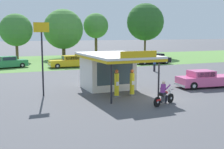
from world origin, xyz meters
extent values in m
plane|color=#4C4C51|center=(0.00, 0.00, 0.00)|extent=(300.00, 300.00, 0.00)
cube|color=#56843D|center=(0.00, 30.00, 0.00)|extent=(120.00, 24.00, 0.01)
cube|color=silver|center=(-1.51, 4.86, 1.42)|extent=(3.80, 3.22, 2.83)
cube|color=#384C56|center=(-1.51, 3.27, 1.47)|extent=(3.04, 0.05, 1.81)
cube|color=silver|center=(-1.51, 3.07, 2.91)|extent=(4.50, 7.30, 0.16)
cube|color=gold|center=(-1.51, 3.07, 2.73)|extent=(4.50, 7.30, 0.18)
cube|color=gold|center=(-1.51, -0.56, 3.21)|extent=(2.66, 0.08, 0.44)
cylinder|color=black|center=(0.28, -0.19, 1.42)|extent=(0.12, 0.12, 2.83)
cylinder|color=black|center=(-3.31, -0.19, 1.42)|extent=(0.12, 0.12, 2.83)
cube|color=slate|center=(-2.14, 1.58, 0.05)|extent=(0.44, 0.44, 0.10)
cylinder|color=yellow|center=(-2.14, 1.58, 0.91)|extent=(0.34, 0.34, 1.62)
cube|color=white|center=(-2.14, 1.40, 0.99)|extent=(0.22, 0.02, 0.28)
sphere|color=orange|center=(-2.14, 1.58, 1.86)|extent=(0.26, 0.26, 0.26)
cube|color=slate|center=(-0.89, 1.58, 0.05)|extent=(0.44, 0.44, 0.10)
cylinder|color=yellow|center=(-0.89, 1.58, 0.89)|extent=(0.34, 0.34, 1.57)
cube|color=white|center=(-0.89, 1.40, 0.97)|extent=(0.22, 0.02, 0.28)
sphere|color=orange|center=(-0.89, 1.58, 1.81)|extent=(0.26, 0.26, 0.26)
cylinder|color=black|center=(0.36, -1.56, 0.32)|extent=(0.63, 0.34, 0.64)
cylinder|color=silver|center=(0.36, -1.56, 0.32)|extent=(0.19, 0.17, 0.16)
cylinder|color=black|center=(-1.03, -2.14, 0.32)|extent=(0.63, 0.34, 0.64)
cylinder|color=silver|center=(-1.03, -2.14, 0.32)|extent=(0.19, 0.17, 0.16)
ellipsoid|color=#B21414|center=(-0.24, -1.81, 0.78)|extent=(0.61, 0.44, 0.24)
cube|color=#59595E|center=(-0.29, -1.83, 0.42)|extent=(0.50, 0.39, 0.36)
cube|color=black|center=(-0.56, -1.95, 0.72)|extent=(0.54, 0.43, 0.10)
cylinder|color=silver|center=(0.27, -1.60, 0.60)|extent=(0.37, 0.21, 0.71)
cylinder|color=silver|center=(0.16, -1.65, 0.98)|extent=(0.30, 0.66, 0.04)
sphere|color=silver|center=(0.25, -1.61, 0.82)|extent=(0.16, 0.16, 0.16)
cube|color=#B21414|center=(-0.98, -2.12, 0.44)|extent=(0.48, 0.34, 0.12)
cylinder|color=silver|center=(-0.71, -1.86, 0.28)|extent=(0.68, 0.35, 0.18)
cube|color=black|center=(-0.50, -1.92, 0.78)|extent=(0.50, 0.47, 0.14)
cylinder|color=black|center=(-0.38, -1.70, 0.38)|extent=(0.20, 0.26, 0.56)
cylinder|color=black|center=(-0.25, -1.99, 0.38)|extent=(0.20, 0.26, 0.56)
cylinder|color=#8C338C|center=(-0.46, -1.91, 1.09)|extent=(0.50, 0.45, 0.60)
sphere|color=beige|center=(-0.41, -1.88, 1.47)|extent=(0.22, 0.22, 0.22)
cylinder|color=#8C338C|center=(-0.32, -1.63, 1.18)|extent=(0.53, 0.29, 0.31)
cylinder|color=#8C338C|center=(-0.16, -2.00, 1.18)|extent=(0.53, 0.29, 0.31)
cube|color=#E55993|center=(6.39, 2.08, 0.56)|extent=(5.05, 2.40, 0.75)
cube|color=#E55993|center=(5.95, 2.13, 1.19)|extent=(2.13, 1.82, 0.52)
cube|color=#283847|center=(6.90, 2.01, 1.19)|extent=(0.22, 1.40, 0.41)
cube|color=#283847|center=(6.05, 2.91, 1.19)|extent=(1.65, 0.24, 0.39)
cube|color=#283847|center=(5.85, 1.36, 1.19)|extent=(1.65, 0.24, 0.39)
cube|color=silver|center=(3.95, 2.39, 0.30)|extent=(0.33, 1.72, 0.18)
cylinder|color=black|center=(8.14, 2.71, 0.33)|extent=(0.68, 0.28, 0.66)
cylinder|color=silver|center=(8.14, 2.71, 0.33)|extent=(0.32, 0.26, 0.30)
cylinder|color=black|center=(4.86, 3.12, 0.33)|extent=(0.68, 0.28, 0.66)
cylinder|color=silver|center=(4.86, 3.12, 0.33)|extent=(0.32, 0.26, 0.30)
cylinder|color=black|center=(4.65, 1.45, 0.33)|extent=(0.68, 0.28, 0.66)
cylinder|color=silver|center=(4.65, 1.45, 0.33)|extent=(0.32, 0.26, 0.30)
cube|color=gold|center=(-0.44, 20.98, 0.59)|extent=(5.35, 1.95, 0.82)
cube|color=gold|center=(-0.20, 20.98, 1.28)|extent=(2.19, 1.71, 0.57)
cube|color=#283847|center=(-1.27, 20.98, 1.28)|extent=(0.04, 1.51, 0.46)
cube|color=#283847|center=(-0.20, 20.14, 1.28)|extent=(1.86, 0.04, 0.43)
cube|color=#283847|center=(-0.20, 21.81, 1.28)|extent=(1.86, 0.04, 0.43)
cube|color=silver|center=(-3.14, 20.99, 0.30)|extent=(0.13, 1.84, 0.18)
cube|color=silver|center=(2.26, 20.97, 0.30)|extent=(0.13, 1.84, 0.18)
sphere|color=white|center=(-3.15, 20.37, 0.63)|extent=(0.18, 0.18, 0.18)
sphere|color=white|center=(-3.15, 21.60, 0.63)|extent=(0.18, 0.18, 0.18)
cylinder|color=black|center=(-2.26, 20.08, 0.33)|extent=(0.66, 0.20, 0.66)
cylinder|color=silver|center=(-2.26, 20.08, 0.33)|extent=(0.30, 0.22, 0.30)
cylinder|color=black|center=(-2.26, 21.89, 0.33)|extent=(0.66, 0.20, 0.66)
cylinder|color=silver|center=(-2.26, 21.89, 0.33)|extent=(0.30, 0.22, 0.30)
cylinder|color=black|center=(1.37, 20.06, 0.33)|extent=(0.66, 0.20, 0.66)
cylinder|color=silver|center=(1.37, 20.06, 0.33)|extent=(0.30, 0.22, 0.30)
cylinder|color=black|center=(1.38, 21.88, 0.33)|extent=(0.66, 0.20, 0.66)
cylinder|color=silver|center=(1.38, 21.88, 0.33)|extent=(0.30, 0.22, 0.30)
cube|color=#2D844C|center=(-8.28, 23.24, 0.59)|extent=(5.52, 2.98, 0.83)
cube|color=#2D844C|center=(-8.12, 23.28, 1.27)|extent=(2.33, 1.99, 0.53)
cube|color=#283847|center=(-9.07, 23.04, 1.27)|extent=(0.37, 1.34, 0.42)
cube|color=#283847|center=(-7.93, 22.54, 1.27)|extent=(1.67, 0.45, 0.40)
cube|color=#283847|center=(-8.30, 24.01, 1.27)|extent=(1.67, 0.45, 0.40)
cube|color=silver|center=(-5.70, 23.88, 0.30)|extent=(0.52, 1.64, 0.18)
cylinder|color=black|center=(-6.35, 22.88, 0.33)|extent=(0.69, 0.36, 0.66)
cylinder|color=silver|center=(-6.35, 22.88, 0.33)|extent=(0.34, 0.29, 0.30)
cylinder|color=black|center=(-6.75, 24.46, 0.33)|extent=(0.69, 0.36, 0.66)
cylinder|color=silver|center=(-6.75, 24.46, 0.33)|extent=(0.34, 0.29, 0.30)
cube|color=black|center=(12.10, 20.26, 0.56)|extent=(5.41, 2.13, 0.76)
cube|color=black|center=(12.40, 20.25, 1.23)|extent=(2.51, 1.78, 0.59)
cube|color=#283847|center=(11.21, 20.30, 1.23)|extent=(0.10, 1.48, 0.47)
cube|color=#283847|center=(12.37, 19.43, 1.23)|extent=(2.07, 0.12, 0.44)
cube|color=#283847|center=(12.44, 21.07, 1.23)|extent=(2.07, 0.12, 0.44)
cube|color=silver|center=(9.41, 20.38, 0.30)|extent=(0.20, 1.81, 0.18)
cube|color=silver|center=(14.79, 20.14, 0.30)|extent=(0.20, 1.81, 0.18)
sphere|color=white|center=(9.37, 19.77, 0.60)|extent=(0.18, 0.18, 0.18)
sphere|color=white|center=(9.43, 20.99, 0.60)|extent=(0.18, 0.18, 0.18)
cylinder|color=black|center=(10.25, 19.45, 0.33)|extent=(0.67, 0.23, 0.66)
cylinder|color=silver|center=(10.25, 19.45, 0.33)|extent=(0.31, 0.23, 0.30)
cylinder|color=black|center=(10.33, 21.23, 0.33)|extent=(0.67, 0.23, 0.66)
cylinder|color=silver|center=(10.33, 21.23, 0.33)|extent=(0.31, 0.23, 0.30)
cylinder|color=black|center=(13.87, 19.29, 0.33)|extent=(0.67, 0.23, 0.66)
cylinder|color=silver|center=(13.87, 19.29, 0.33)|extent=(0.31, 0.23, 0.30)
cylinder|color=black|center=(13.95, 21.07, 0.33)|extent=(0.67, 0.23, 0.66)
cylinder|color=silver|center=(13.95, 21.07, 0.33)|extent=(0.31, 0.23, 0.30)
cube|color=#2D844C|center=(5.45, 22.98, 0.55)|extent=(4.85, 2.49, 0.74)
cube|color=#2D844C|center=(5.16, 22.93, 1.23)|extent=(2.11, 1.85, 0.61)
cube|color=#283847|center=(6.07, 23.08, 1.23)|extent=(0.26, 1.38, 0.49)
cube|color=#283847|center=(5.04, 23.69, 1.23)|extent=(1.59, 0.28, 0.46)
cube|color=#283847|center=(5.29, 22.17, 1.23)|extent=(1.59, 0.28, 0.46)
cube|color=silver|center=(7.76, 23.35, 0.30)|extent=(0.39, 1.69, 0.18)
cube|color=silver|center=(3.14, 22.61, 0.30)|extent=(0.39, 1.69, 0.18)
sphere|color=white|center=(7.68, 23.92, 0.59)|extent=(0.18, 0.18, 0.18)
sphere|color=white|center=(7.87, 22.79, 0.59)|extent=(0.18, 0.18, 0.18)
cylinder|color=black|center=(6.87, 24.05, 0.33)|extent=(0.68, 0.30, 0.66)
cylinder|color=silver|center=(6.87, 24.05, 0.33)|extent=(0.33, 0.26, 0.30)
cylinder|color=black|center=(7.14, 22.41, 0.33)|extent=(0.68, 0.30, 0.66)
cylinder|color=silver|center=(7.14, 22.41, 0.33)|extent=(0.33, 0.26, 0.30)
cylinder|color=black|center=(3.77, 23.55, 0.33)|extent=(0.68, 0.30, 0.66)
cylinder|color=silver|center=(3.77, 23.55, 0.33)|extent=(0.33, 0.26, 0.30)
cylinder|color=black|center=(4.03, 21.91, 0.33)|extent=(0.68, 0.30, 0.66)
cylinder|color=silver|center=(4.03, 21.91, 0.33)|extent=(0.33, 0.26, 0.30)
cylinder|color=black|center=(7.76, 12.62, 0.44)|extent=(0.26, 0.26, 0.89)
cylinder|color=#2D4C8C|center=(7.76, 12.62, 1.20)|extent=(0.34, 0.34, 0.63)
sphere|color=beige|center=(7.76, 12.62, 1.64)|extent=(0.24, 0.24, 0.24)
cylinder|color=brown|center=(9.15, 36.62, 2.07)|extent=(0.53, 0.53, 4.13)
sphere|color=#4C893D|center=(9.15, 36.62, 5.94)|extent=(4.82, 4.82, 4.82)
sphere|color=#4C893D|center=(9.30, 35.95, 5.46)|extent=(2.93, 2.93, 2.93)
cylinder|color=brown|center=(2.32, 35.01, 1.28)|extent=(0.63, 0.63, 2.56)
sphere|color=#4C893D|center=(2.32, 35.01, 5.23)|extent=(7.12, 7.12, 7.12)
sphere|color=#4C893D|center=(3.00, 35.16, 4.52)|extent=(5.09, 5.09, 5.09)
cylinder|color=brown|center=(17.74, 32.55, 1.99)|extent=(0.38, 0.38, 3.98)
sphere|color=#2D6028|center=(17.74, 32.55, 6.63)|extent=(7.08, 7.08, 7.08)
sphere|color=#2D6028|center=(17.01, 32.35, 5.92)|extent=(4.37, 4.37, 4.37)
cylinder|color=brown|center=(-5.99, 32.71, 1.54)|extent=(0.45, 0.45, 3.08)
sphere|color=#427F38|center=(-5.99, 32.71, 5.05)|extent=(5.25, 5.25, 5.25)
sphere|color=#427F38|center=(-6.34, 32.56, 4.52)|extent=(3.59, 3.59, 3.59)
cylinder|color=black|center=(-6.98, 3.94, 2.32)|extent=(0.12, 0.12, 4.65)
cube|color=gold|center=(-6.98, 3.94, 5.00)|extent=(1.10, 0.08, 0.70)
camera|label=1|loc=(-10.74, -17.59, 4.63)|focal=47.35mm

